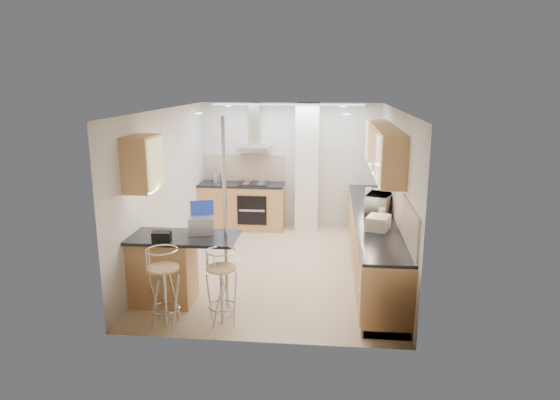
# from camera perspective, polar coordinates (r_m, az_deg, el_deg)

# --- Properties ---
(ground) EXTENTS (4.80, 4.80, 0.00)m
(ground) POSITION_cam_1_polar(r_m,az_deg,el_deg) (8.12, -0.23, -7.61)
(ground) COLOR tan
(ground) RESTS_ON ground
(room_shell) EXTENTS (3.64, 4.84, 2.51)m
(room_shell) POSITION_cam_1_polar(r_m,az_deg,el_deg) (8.04, 2.34, 3.59)
(room_shell) COLOR silver
(room_shell) RESTS_ON ground
(right_counter) EXTENTS (0.63, 4.40, 0.92)m
(right_counter) POSITION_cam_1_polar(r_m,az_deg,el_deg) (7.96, 10.61, -4.77)
(right_counter) COLOR #B57048
(right_counter) RESTS_ON ground
(back_counter) EXTENTS (1.70, 0.63, 0.92)m
(back_counter) POSITION_cam_1_polar(r_m,az_deg,el_deg) (10.09, -4.36, -0.65)
(back_counter) COLOR #B57048
(back_counter) RESTS_ON ground
(peninsula) EXTENTS (1.47, 0.72, 0.94)m
(peninsula) POSITION_cam_1_polar(r_m,az_deg,el_deg) (6.83, -11.05, -7.78)
(peninsula) COLOR #B57048
(peninsula) RESTS_ON ground
(microwave) EXTENTS (0.49, 0.60, 0.29)m
(microwave) POSITION_cam_1_polar(r_m,az_deg,el_deg) (7.92, 11.26, -0.34)
(microwave) COLOR white
(microwave) RESTS_ON right_counter
(laptop) EXTENTS (0.38, 0.33, 0.22)m
(laptop) POSITION_cam_1_polar(r_m,az_deg,el_deg) (6.71, -9.08, -2.88)
(laptop) COLOR #ADB0B5
(laptop) RESTS_ON peninsula
(bag) EXTENTS (0.25, 0.19, 0.12)m
(bag) POSITION_cam_1_polar(r_m,az_deg,el_deg) (6.51, -13.38, -4.07)
(bag) COLOR black
(bag) RESTS_ON peninsula
(bar_stool_near) EXTENTS (0.52, 0.52, 0.99)m
(bar_stool_near) POSITION_cam_1_polar(r_m,az_deg,el_deg) (6.26, -13.11, -9.68)
(bar_stool_near) COLOR tan
(bar_stool_near) RESTS_ON ground
(bar_stool_end) EXTENTS (0.55, 0.55, 0.95)m
(bar_stool_end) POSITION_cam_1_polar(r_m,az_deg,el_deg) (6.22, -6.67, -9.78)
(bar_stool_end) COLOR tan
(bar_stool_end) RESTS_ON ground
(jar_a) EXTENTS (0.12, 0.12, 0.20)m
(jar_a) POSITION_cam_1_polar(r_m,az_deg,el_deg) (8.75, 10.07, 0.72)
(jar_a) COLOR beige
(jar_a) RESTS_ON right_counter
(jar_b) EXTENTS (0.14, 0.14, 0.14)m
(jar_b) POSITION_cam_1_polar(r_m,az_deg,el_deg) (8.97, 10.93, 0.81)
(jar_b) COLOR beige
(jar_b) RESTS_ON right_counter
(jar_c) EXTENTS (0.18, 0.18, 0.20)m
(jar_c) POSITION_cam_1_polar(r_m,az_deg,el_deg) (7.79, 11.30, -0.92)
(jar_c) COLOR #BCB597
(jar_c) RESTS_ON right_counter
(jar_d) EXTENTS (0.11, 0.11, 0.15)m
(jar_d) POSITION_cam_1_polar(r_m,az_deg,el_deg) (7.62, 11.58, -1.46)
(jar_d) COLOR white
(jar_d) RESTS_ON right_counter
(bread_bin) EXTENTS (0.38, 0.43, 0.19)m
(bread_bin) POSITION_cam_1_polar(r_m,az_deg,el_deg) (7.01, 11.15, -2.57)
(bread_bin) COLOR beige
(bread_bin) RESTS_ON right_counter
(kettle) EXTENTS (0.16, 0.16, 0.20)m
(kettle) POSITION_cam_1_polar(r_m,az_deg,el_deg) (10.16, -7.23, 2.61)
(kettle) COLOR silver
(kettle) RESTS_ON back_counter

